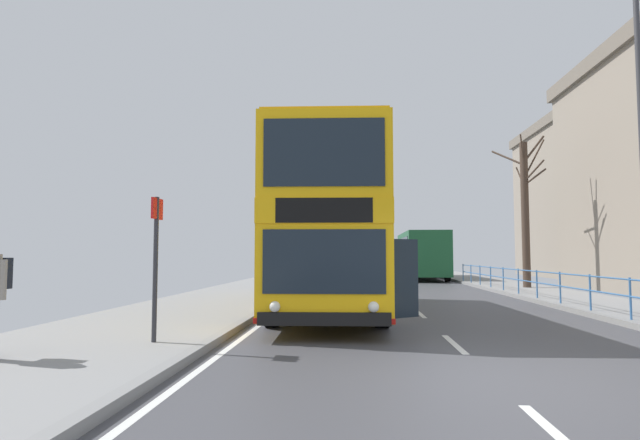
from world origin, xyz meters
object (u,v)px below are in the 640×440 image
object	(u,v)px
double_decker_bus_main	(329,230)
background_building_01	(610,198)
bus_stop_sign_near	(156,251)
background_bus_far_lane	(422,254)
bare_tree_far_00	(525,210)

from	to	relation	value
double_decker_bus_main	background_building_01	xyz separation A→B (m)	(19.24, 23.80, 3.43)
double_decker_bus_main	bus_stop_sign_near	size ratio (longest dim) A/B	4.23
background_bus_far_lane	background_building_01	bearing A→B (deg)	14.97
double_decker_bus_main	background_building_01	bearing A→B (deg)	51.05
background_building_01	bare_tree_far_00	bearing A→B (deg)	-127.08
bare_tree_far_00	background_building_01	bearing A→B (deg)	52.92
background_bus_far_lane	background_building_01	distance (m)	15.11
background_building_01	double_decker_bus_main	bearing A→B (deg)	-128.95
background_bus_far_lane	background_building_01	size ratio (longest dim) A/B	0.69
bare_tree_far_00	background_building_01	size ratio (longest dim) A/B	0.52
double_decker_bus_main	bare_tree_far_00	size ratio (longest dim) A/B	1.50
double_decker_bus_main	bus_stop_sign_near	xyz separation A→B (m)	(-2.67, -5.85, -0.64)
bare_tree_far_00	double_decker_bus_main	bearing A→B (deg)	-131.51
background_bus_far_lane	bare_tree_far_00	bearing A→B (deg)	-71.89
background_bus_far_lane	bus_stop_sign_near	bearing A→B (deg)	-106.87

